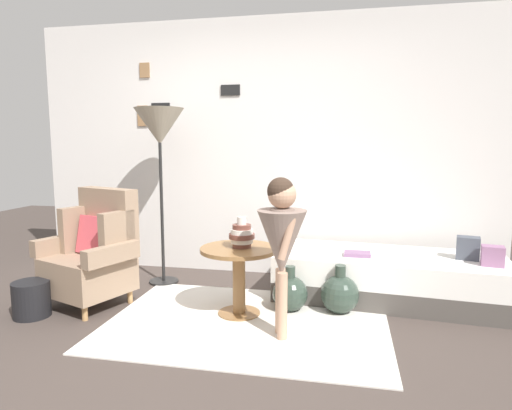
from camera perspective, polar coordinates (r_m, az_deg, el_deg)
ground_plane at (r=3.00m, az=-6.82°, el=-18.71°), size 12.00×12.00×0.00m
gallery_wall at (r=4.58m, az=0.64°, el=7.32°), size 4.80×0.12×2.60m
rug at (r=3.46m, az=-1.14°, el=-14.89°), size 2.08×1.49×0.01m
armchair at (r=3.97m, az=-20.14°, el=-5.79°), size 0.88×0.77×0.97m
daybed at (r=4.04m, az=16.72°, el=-8.90°), size 1.97×0.99×0.40m
pillow_head at (r=3.92m, az=28.23°, el=-5.82°), size 0.18×0.15×0.16m
pillow_mid at (r=4.05m, az=25.67°, el=-5.03°), size 0.20×0.16×0.19m
side_table at (r=3.49m, az=-2.23°, el=-7.91°), size 0.60×0.60×0.54m
vase_striped at (r=3.44m, az=-1.85°, el=-3.91°), size 0.20×0.20×0.24m
floor_lamp at (r=4.29m, az=-12.34°, el=9.29°), size 0.46×0.46×1.68m
person_child at (r=3.01m, az=3.34°, el=-4.10°), size 0.34×0.34×1.12m
book_on_daybed at (r=3.88m, az=12.94°, el=-6.17°), size 0.22×0.16×0.03m
demijohn_near at (r=3.65m, az=4.42°, el=-11.28°), size 0.29×0.29×0.37m
demijohn_far at (r=3.66m, az=10.76°, el=-11.20°), size 0.31×0.31×0.39m
magazine_basket at (r=3.94m, az=-27.00°, el=-10.77°), size 0.28×0.28×0.28m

